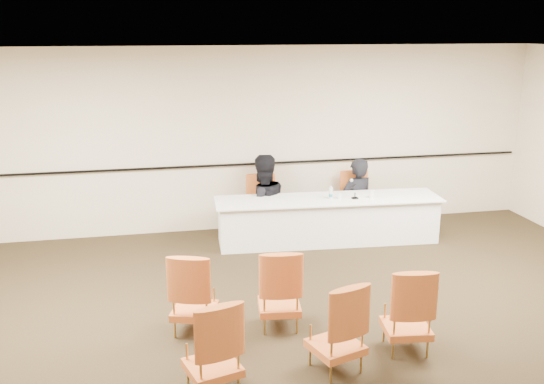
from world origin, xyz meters
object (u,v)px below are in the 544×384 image
Objects in this scene: panelist_main_chair at (356,202)px; microphone at (355,190)px; panelist_second at (262,209)px; aud_chair_back_left at (212,345)px; panelist_second_chair at (262,205)px; aud_chair_back_right at (407,308)px; aud_chair_front_mid at (279,288)px; panel_table at (328,220)px; panelist_main at (356,207)px; aud_chair_back_mid at (336,326)px; water_bottle at (331,192)px; drinking_glass at (339,196)px; coffee_cup at (372,195)px; aud_chair_front_left at (194,292)px.

microphone reaches higher than panelist_main_chair.
panelist_second is 1.91× the size of aud_chair_back_left.
aud_chair_back_right is (0.77, -3.96, 0.00)m from panelist_second_chair.
aud_chair_front_mid is at bearing -93.80° from panelist_second_chair.
panel_table is 4.33m from aud_chair_back_left.
panelist_main reaches higher than aud_chair_back_mid.
panelist_second_chair is 4.51× the size of water_bottle.
aud_chair_front_mid is at bearing -113.83° from panel_table.
water_bottle is 0.22× the size of aud_chair_front_mid.
panelist_second reaches higher than drinking_glass.
panelist_main_chair is 0.71m from coffee_cup.
microphone is 3.34m from aud_chair_back_right.
aud_chair_back_right is at bearing -98.17° from panelist_main_chair.
aud_chair_back_mid is 1.00× the size of aud_chair_back_right.
aud_chair_back_mid is (-1.65, -3.43, -0.29)m from coffee_cup.
panelist_main is 0.81m from drinking_glass.
drinking_glass is at bearing -2.89° from water_bottle.
aud_chair_front_left is (-2.95, -2.37, -0.29)m from coffee_cup.
coffee_cup is 0.13× the size of aud_chair_back_right.
panelist_main reaches higher than aud_chair_back_left.
aud_chair_back_mid is at bearing -115.83° from microphone.
panelist_second_chair reaches higher than coffee_cup.
aud_chair_back_mid is (-0.07, -4.18, 0.07)m from panelist_second.
panelist_main_chair is 1.00× the size of aud_chair_back_right.
panelist_main_chair reaches higher than panel_table.
panelist_main is 3.95m from aud_chair_back_right.
aud_chair_back_mid is at bearing 77.07° from panelist_second.
panel_table is 3.41m from aud_chair_front_left.
water_bottle is at bearing 68.73° from aud_chair_front_mid.
microphone is (0.40, -0.10, 0.50)m from panel_table.
aud_chair_back_right reaches higher than coffee_cup.
panelist_main is at bearing 85.50° from aud_chair_back_right.
aud_chair_front_left is at bearing 54.35° from panelist_second.
microphone is 3.64m from aud_chair_front_left.
aud_chair_front_left is 1.00× the size of aud_chair_back_mid.
panel_table is 2.13× the size of panelist_main.
coffee_cup is (1.59, -0.74, 0.36)m from panelist_second.
panelist_main_chair and aud_chair_back_mid have the same top height.
panel_table is 1.94× the size of panelist_second.
microphone is at bearing 87.49° from aud_chair_back_right.
panelist_second is (-1.58, 0.10, 0.02)m from panelist_main.
panel_table is at bearing 162.40° from microphone.
microphone is 0.38m from water_bottle.
aud_chair_front_left is 1.20m from aud_chair_back_left.
panelist_second is 1.22m from water_bottle.
aud_chair_back_left is (-2.87, -4.20, 0.09)m from panelist_main.
panelist_second_chair is (-0.94, 0.60, 0.12)m from panel_table.
panelist_second reaches higher than aud_chair_back_left.
coffee_cup is (0.63, -0.11, -0.04)m from water_bottle.
water_bottle is 0.22× the size of aud_chair_back_right.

